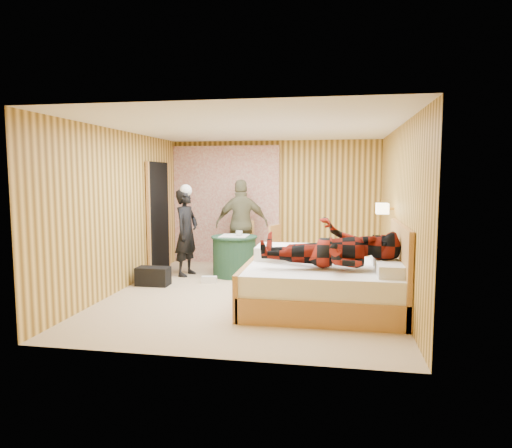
% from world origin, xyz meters
% --- Properties ---
extents(floor, '(4.20, 5.00, 0.01)m').
position_xyz_m(floor, '(0.00, 0.00, 0.00)').
color(floor, '#C7B783').
rests_on(floor, ground).
extents(ceiling, '(4.20, 5.00, 0.01)m').
position_xyz_m(ceiling, '(0.00, 0.00, 2.50)').
color(ceiling, white).
rests_on(ceiling, wall_back).
extents(wall_back, '(4.20, 0.02, 2.50)m').
position_xyz_m(wall_back, '(0.00, 2.50, 1.25)').
color(wall_back, '#E5BA58').
rests_on(wall_back, floor).
extents(wall_left, '(0.02, 5.00, 2.50)m').
position_xyz_m(wall_left, '(-2.10, 0.00, 1.25)').
color(wall_left, '#E5BA58').
rests_on(wall_left, floor).
extents(wall_right, '(0.02, 5.00, 2.50)m').
position_xyz_m(wall_right, '(2.10, 0.00, 1.25)').
color(wall_right, '#E5BA58').
rests_on(wall_right, floor).
extents(curtain, '(2.20, 0.08, 2.40)m').
position_xyz_m(curtain, '(-1.00, 2.43, 1.20)').
color(curtain, beige).
rests_on(curtain, floor).
extents(doorway, '(0.06, 0.90, 2.05)m').
position_xyz_m(doorway, '(-2.06, 1.40, 1.02)').
color(doorway, black).
rests_on(doorway, floor).
extents(wall_lamp, '(0.26, 0.24, 0.16)m').
position_xyz_m(wall_lamp, '(1.92, 0.45, 1.30)').
color(wall_lamp, gold).
rests_on(wall_lamp, wall_right).
extents(bed, '(2.16, 1.70, 1.17)m').
position_xyz_m(bed, '(1.12, -0.56, 0.34)').
color(bed, tan).
rests_on(bed, floor).
extents(nightstand, '(0.43, 0.58, 0.56)m').
position_xyz_m(nightstand, '(1.88, 0.40, 0.29)').
color(nightstand, tan).
rests_on(nightstand, floor).
extents(round_table, '(0.83, 0.83, 0.73)m').
position_xyz_m(round_table, '(-0.56, 1.21, 0.37)').
color(round_table, '#1E412E').
rests_on(round_table, floor).
extents(chair_far, '(0.46, 0.46, 0.93)m').
position_xyz_m(chair_far, '(-0.55, 1.87, 0.54)').
color(chair_far, tan).
rests_on(chair_far, floor).
extents(chair_near, '(0.53, 0.53, 0.91)m').
position_xyz_m(chair_near, '(0.05, 1.43, 0.53)').
color(chair_near, tan).
rests_on(chair_near, floor).
extents(duffel_bag, '(0.54, 0.29, 0.30)m').
position_xyz_m(duffel_bag, '(-1.72, 0.27, 0.15)').
color(duffel_bag, black).
rests_on(duffel_bag, floor).
extents(sneaker_left, '(0.27, 0.13, 0.11)m').
position_xyz_m(sneaker_left, '(-0.86, 0.59, 0.06)').
color(sneaker_left, silver).
rests_on(sneaker_left, floor).
extents(sneaker_right, '(0.31, 0.21, 0.13)m').
position_xyz_m(sneaker_right, '(0.06, 0.61, 0.06)').
color(sneaker_right, silver).
rests_on(sneaker_right, floor).
extents(woman_standing, '(0.49, 0.64, 1.56)m').
position_xyz_m(woman_standing, '(-1.41, 1.10, 0.78)').
color(woman_standing, black).
rests_on(woman_standing, floor).
extents(man_at_table, '(1.08, 0.64, 1.72)m').
position_xyz_m(man_at_table, '(-0.56, 1.90, 0.86)').
color(man_at_table, '#656243').
rests_on(man_at_table, floor).
extents(man_on_bed, '(0.86, 0.67, 1.77)m').
position_xyz_m(man_on_bed, '(1.15, -0.79, 1.02)').
color(man_on_bed, maroon).
rests_on(man_on_bed, bed).
extents(book_lower, '(0.20, 0.25, 0.02)m').
position_xyz_m(book_lower, '(1.88, 0.35, 0.57)').
color(book_lower, silver).
rests_on(book_lower, nightstand).
extents(book_upper, '(0.27, 0.28, 0.02)m').
position_xyz_m(book_upper, '(1.88, 0.35, 0.59)').
color(book_upper, silver).
rests_on(book_upper, nightstand).
extents(cup_nightstand, '(0.12, 0.12, 0.09)m').
position_xyz_m(cup_nightstand, '(1.88, 0.53, 0.61)').
color(cup_nightstand, silver).
rests_on(cup_nightstand, nightstand).
extents(cup_table, '(0.14, 0.14, 0.10)m').
position_xyz_m(cup_table, '(-0.46, 1.16, 0.78)').
color(cup_table, silver).
rests_on(cup_table, round_table).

